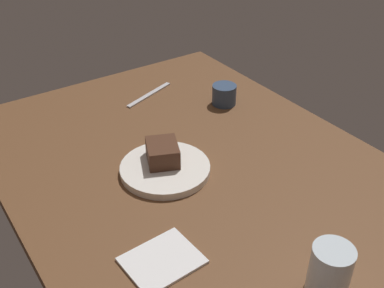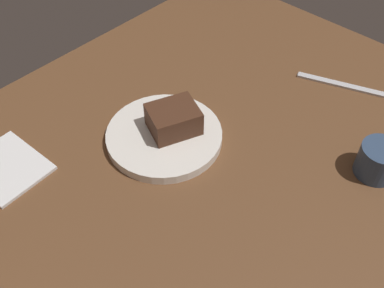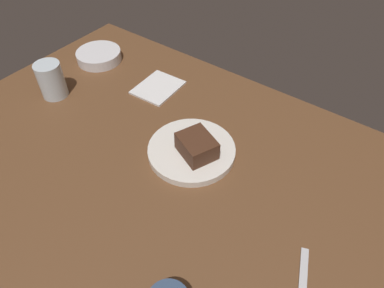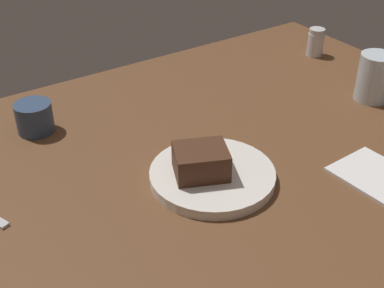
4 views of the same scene
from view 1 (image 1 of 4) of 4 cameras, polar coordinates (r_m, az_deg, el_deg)
dining_table at (r=111.54cm, az=1.09°, el=-3.92°), size 120.00×84.00×3.00cm
dessert_plate at (r=110.04cm, az=-3.28°, el=-3.02°), size 21.08×21.08×1.78cm
chocolate_cake_slice at (r=109.78cm, az=-3.59°, el=-1.05°), size 10.75×9.97×4.72cm
water_glass at (r=84.54cm, az=16.34°, el=-14.61°), size 7.16×7.16×10.10cm
coffee_cup at (r=137.68cm, az=3.92°, el=5.99°), size 7.03×7.03×5.88cm
butter_knife at (r=143.80cm, az=-5.20°, el=5.97°), size 7.95×18.29×0.50cm
folded_napkin at (r=89.63cm, az=-3.65°, el=-13.91°), size 11.75×14.07×0.60cm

